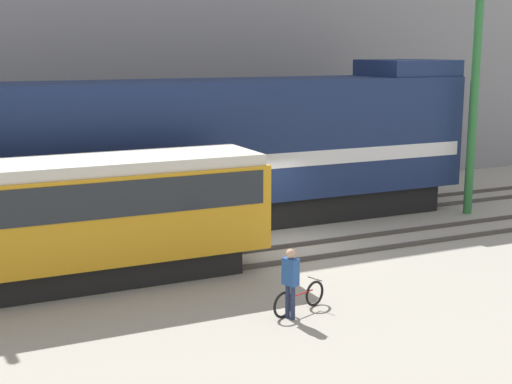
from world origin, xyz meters
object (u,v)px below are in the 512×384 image
(freight_locomotive, at_px, (202,152))
(person, at_px, (290,277))
(streetcar, at_px, (26,219))
(utility_pole_center, at_px, (475,80))
(bicycle, at_px, (299,299))

(freight_locomotive, height_order, person, freight_locomotive)
(streetcar, distance_m, utility_pole_center, 16.45)
(freight_locomotive, height_order, bicycle, freight_locomotive)
(utility_pole_center, bearing_deg, person, -149.07)
(utility_pole_center, bearing_deg, freight_locomotive, 168.04)
(bicycle, xyz_separation_m, person, (-0.39, -0.29, 0.68))
(person, bearing_deg, freight_locomotive, 82.31)
(freight_locomotive, bearing_deg, person, -97.69)
(streetcar, xyz_separation_m, person, (5.10, -4.48, -0.88))
(bicycle, distance_m, utility_pole_center, 13.10)
(streetcar, bearing_deg, bicycle, -37.40)
(streetcar, relative_size, person, 7.52)
(freight_locomotive, bearing_deg, utility_pole_center, -11.96)
(person, relative_size, utility_pole_center, 0.17)
(bicycle, bearing_deg, utility_pole_center, 30.71)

